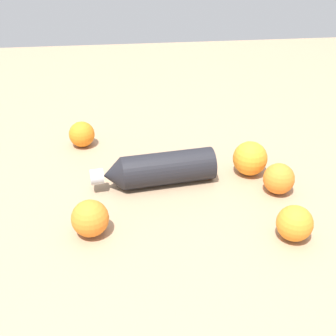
{
  "coord_description": "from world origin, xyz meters",
  "views": [
    {
      "loc": [
        0.08,
        0.74,
        0.51
      ],
      "look_at": [
        -0.02,
        -0.04,
        0.04
      ],
      "focal_mm": 45.39,
      "sensor_mm": 36.0,
      "label": 1
    }
  ],
  "objects_px": {
    "orange_4": "(82,134)",
    "orange_0": "(90,218)",
    "orange_2": "(279,179)",
    "orange_3": "(250,158)",
    "orange_1": "(295,223)",
    "water_bottle": "(158,169)"
  },
  "relations": [
    {
      "from": "orange_0",
      "to": "orange_2",
      "type": "xyz_separation_m",
      "value": [
        -0.39,
        -0.09,
        -0.0
      ]
    },
    {
      "from": "orange_0",
      "to": "orange_1",
      "type": "distance_m",
      "value": 0.37
    },
    {
      "from": "orange_1",
      "to": "orange_2",
      "type": "distance_m",
      "value": 0.15
    },
    {
      "from": "orange_2",
      "to": "orange_3",
      "type": "xyz_separation_m",
      "value": [
        0.04,
        -0.08,
        0.01
      ]
    },
    {
      "from": "orange_4",
      "to": "orange_2",
      "type": "bearing_deg",
      "value": 148.39
    },
    {
      "from": "orange_0",
      "to": "orange_3",
      "type": "height_order",
      "value": "orange_3"
    },
    {
      "from": "orange_3",
      "to": "orange_0",
      "type": "bearing_deg",
      "value": 26.25
    },
    {
      "from": "orange_1",
      "to": "water_bottle",
      "type": "bearing_deg",
      "value": -42.78
    },
    {
      "from": "orange_1",
      "to": "orange_4",
      "type": "bearing_deg",
      "value": -45.5
    },
    {
      "from": "orange_1",
      "to": "orange_2",
      "type": "xyz_separation_m",
      "value": [
        -0.02,
        -0.15,
        -0.0
      ]
    },
    {
      "from": "orange_1",
      "to": "orange_4",
      "type": "height_order",
      "value": "orange_1"
    },
    {
      "from": "orange_2",
      "to": "orange_3",
      "type": "relative_size",
      "value": 0.85
    },
    {
      "from": "orange_0",
      "to": "orange_1",
      "type": "bearing_deg",
      "value": 171.34
    },
    {
      "from": "orange_4",
      "to": "orange_0",
      "type": "bearing_deg",
      "value": 95.57
    },
    {
      "from": "water_bottle",
      "to": "orange_2",
      "type": "bearing_deg",
      "value": 159.24
    },
    {
      "from": "water_bottle",
      "to": "orange_1",
      "type": "height_order",
      "value": "water_bottle"
    },
    {
      "from": "orange_2",
      "to": "orange_1",
      "type": "bearing_deg",
      "value": 81.41
    },
    {
      "from": "water_bottle",
      "to": "orange_4",
      "type": "xyz_separation_m",
      "value": [
        0.17,
        -0.2,
        -0.0
      ]
    },
    {
      "from": "orange_1",
      "to": "orange_3",
      "type": "distance_m",
      "value": 0.23
    },
    {
      "from": "orange_2",
      "to": "orange_4",
      "type": "height_order",
      "value": "orange_2"
    },
    {
      "from": "water_bottle",
      "to": "orange_4",
      "type": "bearing_deg",
      "value": -55.3
    },
    {
      "from": "orange_1",
      "to": "orange_2",
      "type": "height_order",
      "value": "same"
    }
  ]
}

